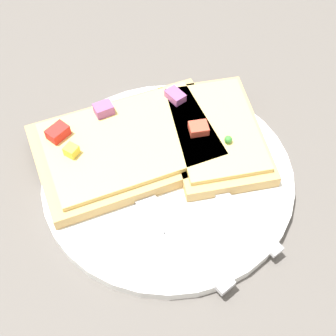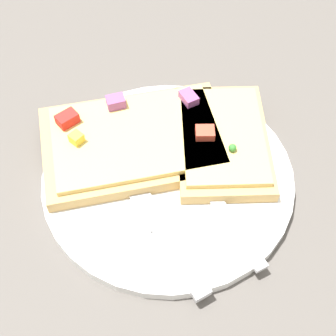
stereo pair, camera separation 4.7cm
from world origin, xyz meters
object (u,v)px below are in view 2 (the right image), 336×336
plate (168,177)px  pizza_slice_main (135,140)px  knife (156,222)px  pizza_slice_corner (222,139)px  fork (196,172)px

plate → pizza_slice_main: bearing=-59.9°
knife → pizza_slice_corner: size_ratio=1.22×
plate → pizza_slice_main: pizza_slice_main is taller
plate → knife: bearing=66.0°
plate → pizza_slice_main: size_ratio=1.32×
knife → pizza_slice_corner: 0.12m
pizza_slice_corner → knife: bearing=-37.5°
knife → fork: bearing=-64.8°
pizza_slice_main → knife: bearing=-88.6°
plate → pizza_slice_corner: bearing=-159.5°
knife → pizza_slice_main: bearing=-16.0°
plate → pizza_slice_corner: pizza_slice_corner is taller
fork → pizza_slice_corner: 0.05m
plate → fork: size_ratio=1.22×
plate → fork: bearing=167.2°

